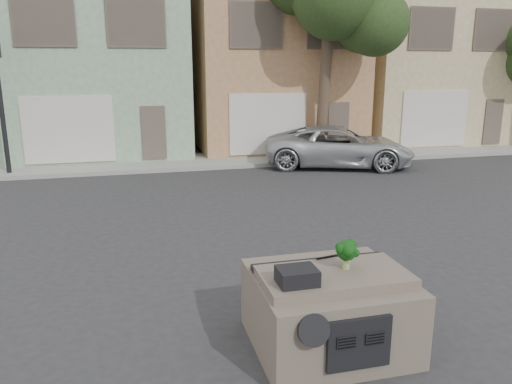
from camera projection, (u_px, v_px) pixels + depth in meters
name	position (u px, v px, depth m)	size (l,w,h in m)	color
ground_plane	(268.00, 263.00, 9.65)	(120.00, 120.00, 0.00)	#303033
sidewalk	(195.00, 161.00, 19.49)	(40.00, 3.00, 0.15)	gray
townhouse_mint	(99.00, 64.00, 21.49)	(7.20, 8.20, 7.55)	#8FB18D
townhouse_tan	(267.00, 64.00, 23.30)	(7.20, 8.20, 7.55)	tan
townhouse_beige	(410.00, 64.00, 25.10)	(7.20, 8.20, 7.55)	#CCB986
silver_pickup	(338.00, 166.00, 18.86)	(2.53, 5.48, 1.52)	silver
traffic_signal	(0.00, 102.00, 16.38)	(0.40, 0.40, 5.10)	black
tree_near	(325.00, 51.00, 19.01)	(4.40, 4.00, 8.50)	#2A411C
car_dashboard	(329.00, 307.00, 6.70)	(2.00, 1.80, 1.12)	#675A4E
instrument_hump	(297.00, 276.00, 6.07)	(0.48, 0.38, 0.20)	black
wiper_arm	(338.00, 255.00, 6.98)	(0.70, 0.03, 0.02)	black
broccoli	(346.00, 254.00, 6.50)	(0.32, 0.32, 0.40)	#0D330C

